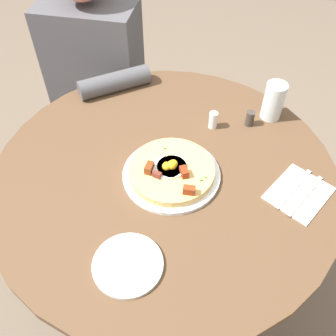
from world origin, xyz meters
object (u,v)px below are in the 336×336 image
(fork, at_px, (305,195))
(salt_shaker, at_px, (213,120))
(person_seated, at_px, (100,97))
(pizza_plate, at_px, (171,174))
(water_glass, at_px, (274,101))
(dining_table, at_px, (165,204))
(knife, at_px, (294,189))
(bread_plate, at_px, (128,265))
(breakfast_pizza, at_px, (171,170))
(pepper_shaker, at_px, (250,118))

(fork, height_order, salt_shaker, salt_shaker)
(person_seated, xyz_separation_m, fork, (0.82, -0.60, 0.23))
(pizza_plate, distance_m, fork, 0.38)
(water_glass, relative_size, salt_shaker, 2.20)
(dining_table, height_order, knife, knife)
(pizza_plate, xyz_separation_m, bread_plate, (-0.05, -0.30, -0.00))
(pizza_plate, bearing_deg, dining_table, 140.11)
(dining_table, xyz_separation_m, fork, (0.40, -0.03, 0.18))
(person_seated, distance_m, pizza_plate, 0.78)
(bread_plate, bearing_deg, water_glass, 62.46)
(water_glass, bearing_deg, dining_table, -134.60)
(fork, height_order, knife, same)
(bread_plate, xyz_separation_m, knife, (0.40, 0.31, 0.00))
(person_seated, bearing_deg, bread_plate, -66.31)
(dining_table, xyz_separation_m, pizza_plate, (0.02, -0.02, 0.18))
(breakfast_pizza, height_order, salt_shaker, same)
(knife, bearing_deg, bread_plate, 159.88)
(bread_plate, distance_m, knife, 0.51)
(bread_plate, bearing_deg, salt_shaker, 75.13)
(fork, relative_size, knife, 1.00)
(bread_plate, distance_m, fork, 0.52)
(bread_plate, xyz_separation_m, water_glass, (0.33, 0.63, 0.06))
(bread_plate, bearing_deg, pepper_shaker, 65.56)
(pepper_shaker, bearing_deg, pizza_plate, -127.85)
(dining_table, relative_size, pizza_plate, 3.61)
(breakfast_pizza, distance_m, salt_shaker, 0.25)
(person_seated, relative_size, pepper_shaker, 21.88)
(water_glass, xyz_separation_m, salt_shaker, (-0.18, -0.09, -0.03))
(person_seated, bearing_deg, pepper_shaker, -26.44)
(person_seated, distance_m, pepper_shaker, 0.77)
(knife, distance_m, water_glass, 0.33)
(person_seated, height_order, salt_shaker, person_seated)
(bread_plate, distance_m, pepper_shaker, 0.63)
(pizza_plate, bearing_deg, knife, 2.30)
(knife, bearing_deg, fork, -90.00)
(dining_table, height_order, breakfast_pizza, breakfast_pizza)
(pizza_plate, xyz_separation_m, pepper_shaker, (0.21, 0.27, 0.02))
(breakfast_pizza, height_order, fork, breakfast_pizza)
(bread_plate, bearing_deg, dining_table, 85.51)
(breakfast_pizza, bearing_deg, salt_shaker, 68.52)
(water_glass, bearing_deg, pizza_plate, -130.38)
(pizza_plate, xyz_separation_m, knife, (0.35, 0.01, 0.00))
(fork, distance_m, salt_shaker, 0.37)
(dining_table, relative_size, salt_shaker, 17.63)
(salt_shaker, bearing_deg, person_seated, 146.11)
(person_seated, height_order, pepper_shaker, person_seated)
(bread_plate, relative_size, salt_shaker, 2.96)
(bread_plate, bearing_deg, knife, 38.41)
(pizza_plate, height_order, fork, pizza_plate)
(breakfast_pizza, height_order, pepper_shaker, breakfast_pizza)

